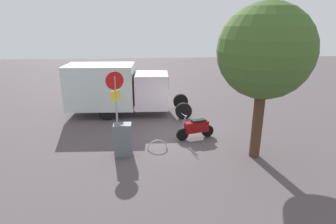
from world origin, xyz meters
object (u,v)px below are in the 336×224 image
(stop_sign, at_px, (116,96))
(bike_rack_hoop, at_px, (157,149))
(box_truck_near, at_px, (118,87))
(utility_cabinet, at_px, (123,140))
(street_tree, at_px, (265,52))
(motorcycle, at_px, (196,128))

(stop_sign, distance_m, bike_rack_hoop, 2.81)
(box_truck_near, distance_m, utility_cabinet, 5.28)
(street_tree, bearing_deg, box_truck_near, -45.13)
(utility_cabinet, height_order, bike_rack_hoop, utility_cabinet)
(utility_cabinet, bearing_deg, stop_sign, -75.33)
(stop_sign, bearing_deg, motorcycle, -178.14)
(bike_rack_hoop, bearing_deg, stop_sign, -26.88)
(box_truck_near, relative_size, street_tree, 1.21)
(street_tree, height_order, bike_rack_hoop, street_tree)
(stop_sign, relative_size, bike_rack_hoop, 3.68)
(box_truck_near, height_order, street_tree, street_tree)
(motorcycle, height_order, street_tree, street_tree)
(stop_sign, bearing_deg, street_tree, 161.93)
(box_truck_near, relative_size, stop_sign, 2.21)
(motorcycle, xyz_separation_m, stop_sign, (3.48, 0.11, 1.57))
(stop_sign, bearing_deg, box_truck_near, -86.43)
(box_truck_near, bearing_deg, stop_sign, -83.66)
(utility_cabinet, bearing_deg, box_truck_near, -83.75)
(motorcycle, relative_size, bike_rack_hoop, 2.09)
(stop_sign, xyz_separation_m, bike_rack_hoop, (-1.68, 0.85, -2.09))
(stop_sign, distance_m, utility_cabinet, 1.92)
(street_tree, height_order, utility_cabinet, street_tree)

